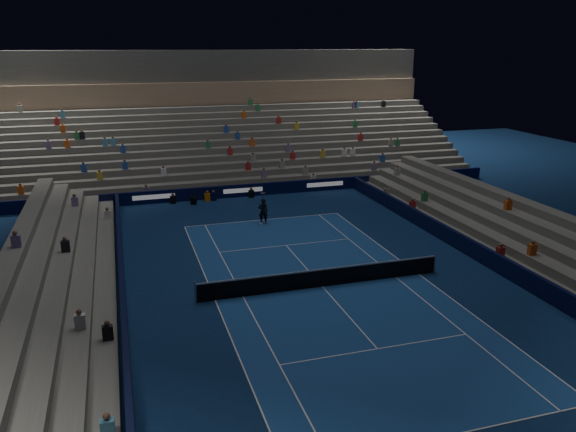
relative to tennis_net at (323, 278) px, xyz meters
The scene contains 11 objects.
ground 0.50m from the tennis_net, ahead, with size 90.00×90.00×0.00m, color #0C224A.
court_surface 0.50m from the tennis_net, ahead, with size 10.97×23.77×0.01m, color navy.
sponsor_barrier_far 18.50m from the tennis_net, 90.00° to the left, with size 44.00×0.25×1.00m, color black.
sponsor_barrier_east 9.70m from the tennis_net, ahead, with size 0.25×37.00×1.00m, color black.
sponsor_barrier_west 9.70m from the tennis_net, behind, with size 0.25×37.00×1.00m, color black.
grandstand_main 28.05m from the tennis_net, 90.00° to the left, with size 44.00×15.20×11.20m.
grandstand_east 13.17m from the tennis_net, ahead, with size 5.00×37.00×2.50m.
grandstand_west 13.17m from the tennis_net, behind, with size 5.00×37.00×2.50m.
tennis_net is the anchor object (origin of this frame).
tennis_player 11.01m from the tennis_net, 91.27° to the left, with size 0.66×0.43×1.80m, color black.
broadcast_camera 17.95m from the tennis_net, 103.15° to the left, with size 0.57×0.95×0.58m.
Camera 1 is at (-9.36, -24.76, 11.81)m, focal length 35.36 mm.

